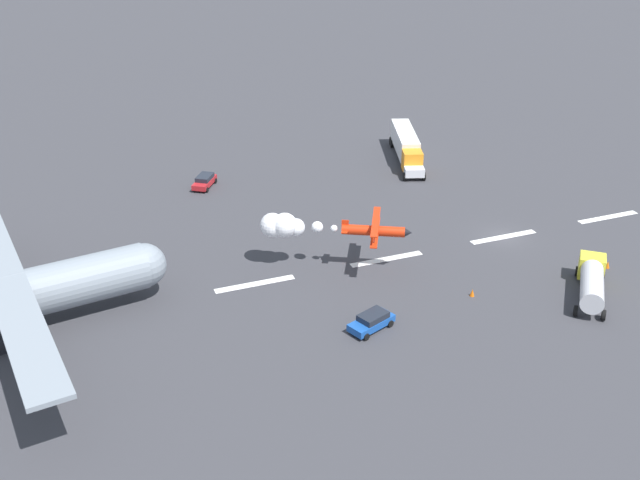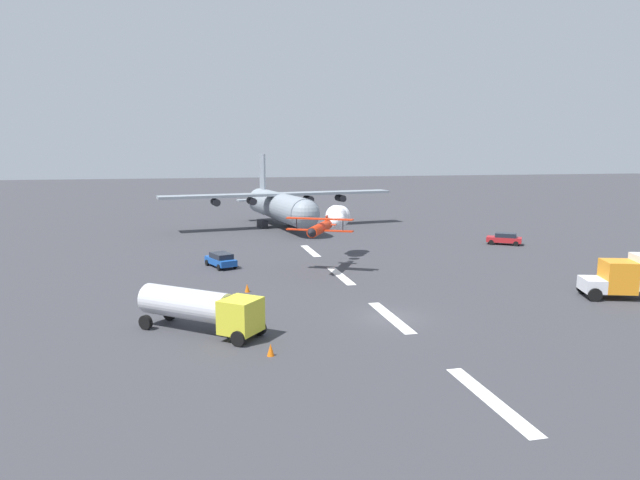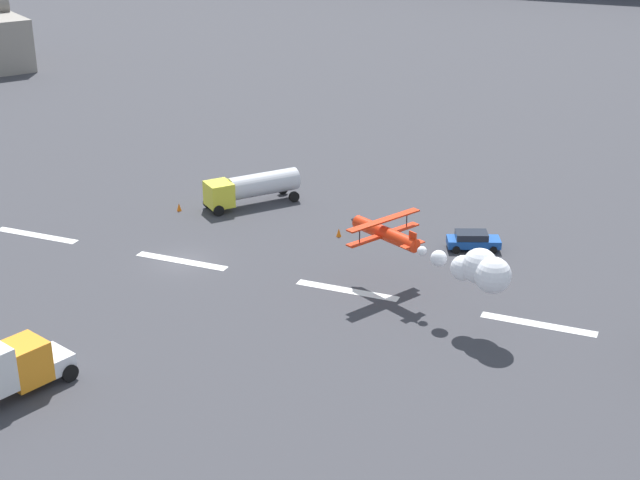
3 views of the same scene
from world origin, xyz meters
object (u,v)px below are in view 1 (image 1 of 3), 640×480
airport_staff_sedan (372,321)px  traffic_cone_far (472,293)px  fuel_tanker_truck (592,281)px  followme_car_yellow (205,181)px  traffic_cone_near (608,265)px  cargo_transport_plane (24,293)px  stunt_biplane_red (300,226)px  semi_truck_orange (406,145)px

airport_staff_sedan → traffic_cone_far: 11.32m
fuel_tanker_truck → followme_car_yellow: fuel_tanker_truck is taller
fuel_tanker_truck → traffic_cone_near: fuel_tanker_truck is taller
traffic_cone_far → cargo_transport_plane: bearing=-13.5°
cargo_transport_plane → stunt_biplane_red: size_ratio=2.73×
stunt_biplane_red → traffic_cone_near: stunt_biplane_red is taller
semi_truck_orange → followme_car_yellow: bearing=-1.1°
followme_car_yellow → airport_staff_sedan: size_ratio=0.98×
followme_car_yellow → cargo_transport_plane: bearing=50.0°
semi_truck_orange → traffic_cone_far: semi_truck_orange is taller
cargo_transport_plane → traffic_cone_far: cargo_transport_plane is taller
traffic_cone_far → stunt_biplane_red: bearing=-40.3°
fuel_tanker_truck → airport_staff_sedan: size_ratio=1.80×
cargo_transport_plane → traffic_cone_near: cargo_transport_plane is taller
cargo_transport_plane → stunt_biplane_red: 26.01m
semi_truck_orange → fuel_tanker_truck: size_ratio=1.78×
cargo_transport_plane → airport_staff_sedan: (-27.97, 11.06, -2.74)m
followme_car_yellow → traffic_cone_near: bearing=133.2°
airport_staff_sedan → traffic_cone_far: (-11.20, -1.63, -0.44)m
cargo_transport_plane → traffic_cone_far: size_ratio=49.96×
stunt_biplane_red → fuel_tanker_truck: 28.21m
fuel_tanker_truck → traffic_cone_near: 6.84m
cargo_transport_plane → semi_truck_orange: cargo_transport_plane is taller
semi_truck_orange → fuel_tanker_truck: bearing=89.5°
fuel_tanker_truck → airport_staff_sedan: 21.62m
cargo_transport_plane → traffic_cone_near: (-54.87, 9.60, -3.18)m
traffic_cone_near → semi_truck_orange: bearing=-81.7°
traffic_cone_far → semi_truck_orange: bearing=-107.0°
cargo_transport_plane → traffic_cone_far: 40.42m
semi_truck_orange → traffic_cone_near: size_ratio=20.04×
fuel_tanker_truck → traffic_cone_far: (10.27, -4.09, -1.37)m
semi_truck_orange → fuel_tanker_truck: 38.76m
stunt_biplane_red → airport_staff_sedan: 13.56m
followme_car_yellow → traffic_cone_near: 48.54m
semi_truck_orange → traffic_cone_near: (-5.11, 34.83, -1.76)m
fuel_tanker_truck → followme_car_yellow: size_ratio=1.83×
semi_truck_orange → traffic_cone_far: bearing=73.0°
semi_truck_orange → airport_staff_sedan: size_ratio=3.21×
airport_staff_sedan → traffic_cone_near: 26.94m
followme_car_yellow → traffic_cone_near: (-33.23, 35.38, -0.44)m
cargo_transport_plane → fuel_tanker_truck: bearing=164.7°
followme_car_yellow → traffic_cone_far: 39.33m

